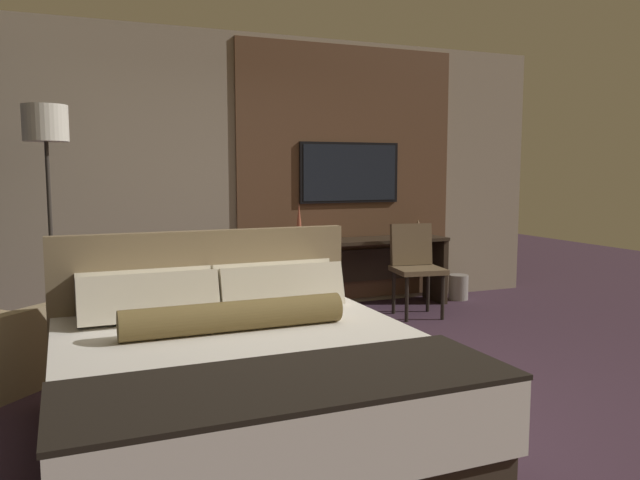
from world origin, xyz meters
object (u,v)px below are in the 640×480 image
desk_chair (415,260)px  floor_lamp (46,144)px  vase_short (418,227)px  waste_bin (458,287)px  book (324,239)px  vase_tall (299,223)px  tv (350,173)px  desk (357,260)px  bed (244,379)px

desk_chair → floor_lamp: size_ratio=0.47×
vase_short → waste_bin: (0.47, -0.12, -0.68)m
floor_lamp → book: bearing=12.1°
vase_tall → vase_short: 1.46m
floor_lamp → vase_tall: floor_lamp is taller
tv → desk_chair: bearing=-60.9°
book → desk: bearing=-3.1°
bed → tv: (1.98, 2.87, 1.09)m
vase_tall → book: bearing=18.6°
tv → book: 0.79m
tv → bed: bearing=-124.6°
vase_tall → vase_short: bearing=5.0°
bed → vase_short: size_ratio=11.61×
desk_chair → desk: bearing=135.4°
vase_tall → vase_short: (1.45, 0.13, -0.11)m
desk → floor_lamp: bearing=-169.8°
tv → waste_bin: (1.24, -0.26, -1.28)m
tv → vase_short: tv is taller
vase_short → desk_chair: bearing=-123.7°
tv → vase_short: 0.99m
vase_tall → waste_bin: vase_tall is taller
bed → floor_lamp: (-0.96, 2.16, 1.32)m
bed → desk: (1.98, 2.69, 0.17)m
desk_chair → floor_lamp: bearing=-171.3°
desk → bed: bearing=-126.3°
desk_chair → vase_short: desk_chair is taller
bed → waste_bin: bed is taller
floor_lamp → waste_bin: 4.46m
book → floor_lamp: bearing=-167.9°
desk_chair → vase_tall: (-1.07, 0.44, 0.38)m
tv → desk_chair: 1.19m
desk → floor_lamp: size_ratio=1.00×
desk_chair → book: bearing=153.0°
vase_short → vase_tall: bearing=-175.0°
tv → vase_short: size_ratio=6.31×
tv → book: tv is taller
desk → book: bearing=176.9°
bed → waste_bin: 4.15m
desk → book: book is taller
desk_chair → book: desk_chair is taller
vase_short → waste_bin: 0.83m
bed → vase_short: bed is taller
vase_short → floor_lamp: bearing=-171.2°
tv → desk_chair: (0.39, -0.70, -0.87)m
vase_short → desk: bearing=-176.8°
desk_chair → book: 0.96m
floor_lamp → waste_bin: bearing=6.2°
bed → waste_bin: bearing=39.1°
desk → vase_tall: size_ratio=4.98×
floor_lamp → vase_tall: bearing=11.1°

